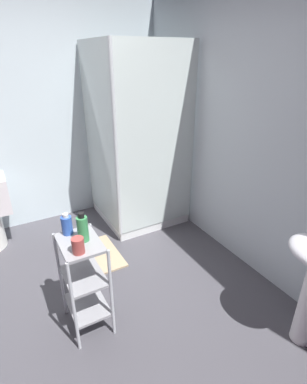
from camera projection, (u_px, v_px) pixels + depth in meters
ground_plane at (59, 337)px, 2.16m from camera, size 4.20×4.20×0.02m
wall_back at (266, 136)px, 2.43m from camera, size 4.20×0.14×2.50m
wall_left at (1, 119)px, 3.08m from camera, size 0.10×4.20×2.50m
shower_stall at (135, 185)px, 3.47m from camera, size 0.92×0.92×2.00m
storage_cart at (84, 278)px, 2.08m from camera, size 0.38×0.28×0.74m
shampoo_bottle_blue at (67, 225)px, 2.01m from camera, size 0.07×0.07×0.15m
body_wash_bottle_green at (83, 228)px, 1.93m from camera, size 0.07×0.07×0.21m
rinse_cup at (78, 246)px, 1.82m from camera, size 0.08×0.08×0.10m
bath_mat at (98, 255)px, 3.00m from camera, size 0.60×0.40×0.02m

